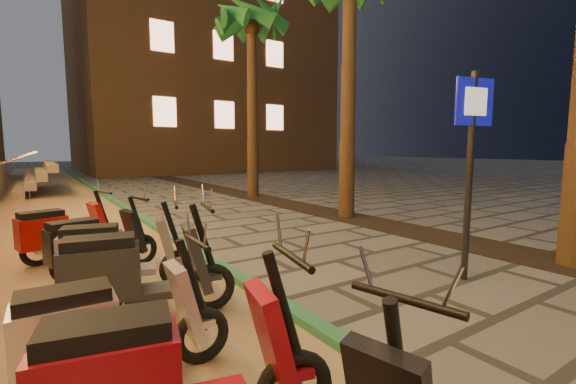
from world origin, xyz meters
TOP-DOWN VIEW (x-y plane):
  - parking_strip at (-2.60, 10.00)m, footprint 3.40×60.00m
  - green_curb at (-0.90, 10.00)m, footprint 0.18×60.00m
  - planting_strip at (3.60, 5.00)m, footprint 1.20×40.00m
  - apartment_block at (9.00, 32.00)m, footprint 18.00×16.06m
  - palm_d at (3.60, 12.00)m, footprint 2.97×3.02m
  - pedestrian_sign at (1.70, 2.56)m, footprint 0.60×0.17m
  - scooter_6 at (-2.59, 1.71)m, footprint 1.67×0.77m
  - scooter_7 at (-2.74, 2.60)m, footprint 1.52×0.53m
  - scooter_8 at (-2.35, 3.67)m, footprint 1.70×0.76m
  - scooter_9 at (-2.34, 4.59)m, footprint 1.58×0.80m
  - scooter_10 at (-2.47, 5.46)m, footprint 1.52×0.76m
  - scooter_11 at (-2.80, 6.53)m, footprint 1.53×0.76m

SIDE VIEW (x-z plane):
  - parking_strip at x=-2.60m, z-range 0.00..0.01m
  - planting_strip at x=3.60m, z-range 0.00..0.02m
  - green_curb at x=-0.90m, z-range 0.00..0.10m
  - scooter_7 at x=-2.74m, z-range -0.07..1.00m
  - scooter_10 at x=-2.47m, z-range -0.07..1.00m
  - scooter_11 at x=-2.80m, z-range -0.07..1.01m
  - scooter_9 at x=-2.34m, z-range -0.07..1.05m
  - scooter_6 at x=-2.59m, z-range -0.08..1.10m
  - scooter_8 at x=-2.35m, z-range -0.08..1.12m
  - pedestrian_sign at x=1.70m, z-range 0.41..3.15m
  - palm_d at x=3.60m, z-range 2.36..9.53m
  - apartment_block at x=9.00m, z-range 0.00..25.00m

